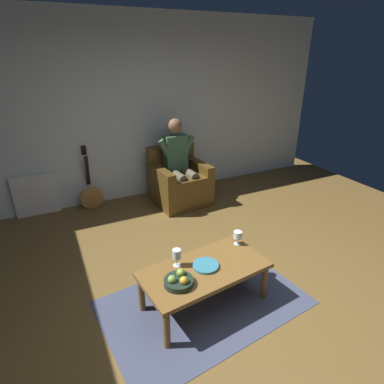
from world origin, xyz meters
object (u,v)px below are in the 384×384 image
at_px(wine_glass_near, 177,255).
at_px(person_seated, 179,160).
at_px(coffee_table, 205,273).
at_px(decorative_dish, 206,266).
at_px(guitar, 91,195).
at_px(fruit_bowl, 179,281).
at_px(armchair, 179,183).
at_px(wine_glass_far, 238,236).

bearing_deg(wine_glass_near, person_seated, -114.24).
xyz_separation_m(coffee_table, decorative_dish, (-0.01, -0.01, 0.07)).
distance_m(guitar, fruit_bowl, 2.64).
xyz_separation_m(armchair, person_seated, (-0.00, 0.01, 0.37)).
bearing_deg(fruit_bowl, wine_glass_far, -158.78).
height_order(wine_glass_far, decorative_dish, wine_glass_far).
xyz_separation_m(guitar, decorative_dish, (-0.61, 2.50, 0.21)).
xyz_separation_m(armchair, guitar, (1.28, -0.37, -0.10)).
height_order(armchair, person_seated, person_seated).
height_order(armchair, wine_glass_far, armchair).
distance_m(person_seated, guitar, 1.42).
relative_size(person_seated, coffee_table, 1.07).
relative_size(wine_glass_near, wine_glass_far, 1.19).
xyz_separation_m(person_seated, guitar, (1.28, -0.38, -0.48)).
distance_m(armchair, decorative_dish, 2.24).
height_order(coffee_table, wine_glass_far, wine_glass_far).
height_order(coffee_table, fruit_bowl, fruit_bowl).
distance_m(coffee_table, fruit_bowl, 0.33).
bearing_deg(wine_glass_near, coffee_table, 147.26).
bearing_deg(decorative_dish, armchair, -107.50).
distance_m(armchair, person_seated, 0.37).
height_order(wine_glass_near, decorative_dish, wine_glass_near).
bearing_deg(guitar, wine_glass_far, 114.73).
bearing_deg(wine_glass_near, guitar, -80.87).
bearing_deg(wine_glass_near, armchair, -114.13).
bearing_deg(wine_glass_far, armchair, -96.31).
relative_size(coffee_table, decorative_dish, 5.08).
bearing_deg(coffee_table, wine_glass_far, -157.30).
height_order(coffee_table, decorative_dish, decorative_dish).
bearing_deg(wine_glass_far, guitar, -65.27).
bearing_deg(decorative_dish, fruit_bowl, 19.62).
xyz_separation_m(armchair, decorative_dish, (0.67, 2.14, 0.11)).
bearing_deg(decorative_dish, wine_glass_near, -29.06).
bearing_deg(person_seated, fruit_bowl, 61.93).
relative_size(coffee_table, wine_glass_near, 7.05).
bearing_deg(decorative_dish, wine_glass_far, -157.71).
bearing_deg(person_seated, wine_glass_near, 61.46).
xyz_separation_m(armchair, wine_glass_near, (0.90, 2.01, 0.21)).
xyz_separation_m(wine_glass_near, decorative_dish, (-0.23, 0.13, -0.10)).
relative_size(armchair, wine_glass_near, 5.04).
bearing_deg(armchair, wine_glass_far, 79.39).
xyz_separation_m(wine_glass_near, wine_glass_far, (-0.68, -0.06, -0.02)).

